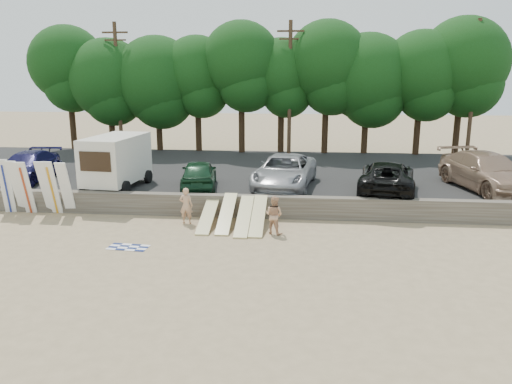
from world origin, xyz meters
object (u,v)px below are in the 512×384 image
at_px(car_1, 199,174).
at_px(beachgoer_b, 274,215).
at_px(car_0, 27,167).
at_px(car_3, 387,177).
at_px(box_trailer, 116,159).
at_px(car_2, 285,171).
at_px(beachgoer_a, 186,206).
at_px(car_4, 487,172).
at_px(cooler, 251,217).

xyz_separation_m(car_1, beachgoer_b, (4.07, -4.77, -0.64)).
xyz_separation_m(car_0, car_3, (18.71, -0.81, -0.00)).
bearing_deg(beachgoer_b, car_1, -22.81).
distance_m(box_trailer, car_2, 8.44).
bearing_deg(car_0, beachgoer_a, -29.63).
bearing_deg(car_3, beachgoer_b, 53.15).
height_order(car_4, beachgoer_b, car_4).
xyz_separation_m(car_3, beachgoer_a, (-9.00, -3.76, -0.66)).
height_order(box_trailer, cooler, box_trailer).
distance_m(box_trailer, cooler, 7.82).
xyz_separation_m(car_3, beachgoer_b, (-5.15, -4.79, -0.67)).
bearing_deg(box_trailer, car_0, 173.59).
relative_size(box_trailer, car_0, 0.82).
height_order(car_2, beachgoer_b, car_2).
bearing_deg(car_3, beachgoer_a, 32.90).
relative_size(car_0, car_4, 0.84).
height_order(box_trailer, car_1, box_trailer).
height_order(car_4, cooler, car_4).
bearing_deg(car_1, beachgoer_a, 84.40).
relative_size(beachgoer_b, cooler, 4.12).
bearing_deg(car_2, box_trailer, -166.01).
xyz_separation_m(car_0, car_2, (13.74, -0.21, 0.05)).
height_order(car_2, car_4, car_4).
bearing_deg(beachgoer_a, car_1, -84.62).
relative_size(car_0, car_2, 0.90).
xyz_separation_m(car_2, beachgoer_a, (-4.03, -4.36, -0.71)).
xyz_separation_m(car_3, car_4, (4.96, 0.99, 0.15)).
distance_m(box_trailer, car_4, 18.34).
distance_m(car_3, car_4, 5.06).
height_order(car_0, beachgoer_a, car_0).
relative_size(beachgoer_a, cooler, 4.16).
xyz_separation_m(box_trailer, car_2, (8.36, 0.93, -0.65)).
distance_m(car_1, car_3, 9.22).
distance_m(car_0, beachgoer_a, 10.75).
xyz_separation_m(car_2, cooler, (-1.32, -3.71, -1.35)).
xyz_separation_m(box_trailer, beachgoer_b, (8.17, -4.46, -1.38)).
bearing_deg(car_1, car_4, 175.03).
distance_m(beachgoer_a, beachgoer_b, 3.98).
relative_size(car_2, car_3, 1.07).
xyz_separation_m(car_0, cooler, (12.42, -3.92, -1.30)).
relative_size(box_trailer, car_3, 0.79).
relative_size(car_3, cooler, 14.24).
height_order(car_1, cooler, car_1).
xyz_separation_m(car_0, beachgoer_a, (9.71, -4.57, -0.67)).
bearing_deg(cooler, car_4, -2.22).
distance_m(box_trailer, car_0, 5.55).
distance_m(car_1, car_4, 14.21).
relative_size(box_trailer, car_4, 0.69).
height_order(car_1, car_4, car_4).
xyz_separation_m(car_1, car_2, (4.26, 0.62, 0.09)).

